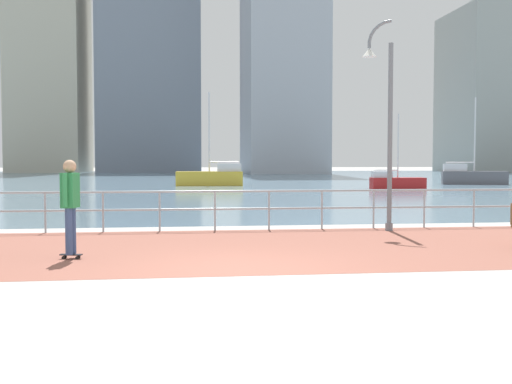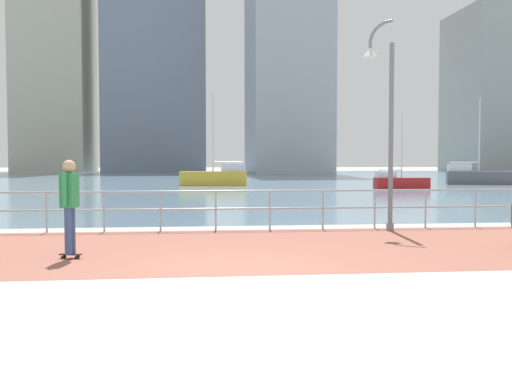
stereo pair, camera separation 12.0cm
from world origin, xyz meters
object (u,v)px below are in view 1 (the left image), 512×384
(skateboarder, at_px, (70,199))
(sailboat_white, at_px, (396,182))
(sailboat_yellow, at_px, (472,176))
(sailboat_gray, at_px, (212,177))
(lamppost, at_px, (384,115))

(skateboarder, distance_m, sailboat_white, 29.89)
(sailboat_white, relative_size, sailboat_yellow, 0.73)
(sailboat_gray, xyz_separation_m, sailboat_yellow, (19.47, -0.22, -0.01))
(lamppost, relative_size, sailboat_yellow, 0.82)
(lamppost, xyz_separation_m, skateboarder, (-7.14, -3.71, -1.87))
(skateboarder, xyz_separation_m, sailboat_gray, (4.31, 32.34, -0.46))
(lamppost, height_order, sailboat_yellow, sailboat_yellow)
(sailboat_white, xyz_separation_m, sailboat_yellow, (8.31, 6.55, 0.17))
(sailboat_white, height_order, sailboat_yellow, sailboat_yellow)
(sailboat_yellow, bearing_deg, sailboat_gray, 179.36)
(skateboarder, bearing_deg, sailboat_white, 58.82)
(sailboat_white, bearing_deg, skateboarder, -121.18)
(lamppost, bearing_deg, sailboat_gray, 95.65)
(skateboarder, distance_m, sailboat_yellow, 39.96)
(skateboarder, distance_m, sailboat_gray, 32.62)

